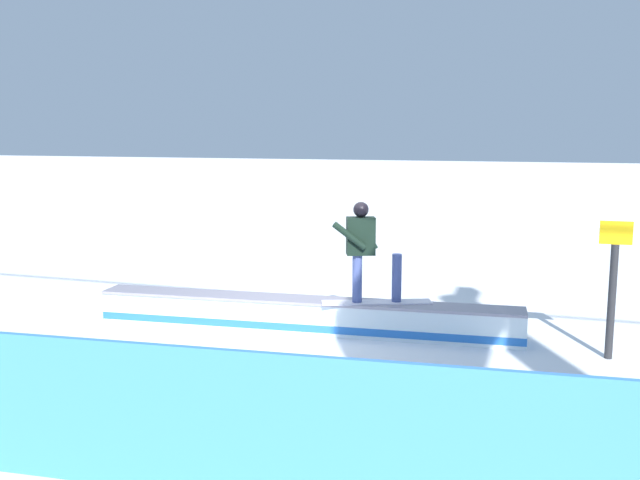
{
  "coord_description": "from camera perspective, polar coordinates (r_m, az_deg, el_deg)",
  "views": [
    {
      "loc": [
        -3.23,
        9.7,
        2.98
      ],
      "look_at": [
        -0.54,
        0.96,
        1.55
      ],
      "focal_mm": 39.62,
      "sensor_mm": 36.0,
      "label": 1
    }
  ],
  "objects": [
    {
      "name": "ground_plane",
      "position": [
        10.65,
        -1.28,
        -7.39
      ],
      "size": [
        120.0,
        120.0,
        0.0
      ],
      "primitive_type": "plane",
      "color": "white"
    },
    {
      "name": "grind_box",
      "position": [
        10.59,
        -1.28,
        -6.2
      ],
      "size": [
        6.41,
        0.95,
        0.5
      ],
      "color": "white",
      "rests_on": "ground_plane"
    },
    {
      "name": "snowboarder",
      "position": [
        10.12,
        3.72,
        -0.71
      ],
      "size": [
        1.6,
        0.85,
        1.47
      ],
      "color": "silver",
      "rests_on": "grind_box"
    },
    {
      "name": "safety_fence",
      "position": [
        6.29,
        -15.75,
        -13.41
      ],
      "size": [
        10.05,
        0.74,
        1.27
      ],
      "primitive_type": "cube",
      "rotation": [
        0.0,
        0.0,
        0.07
      ],
      "color": "#3C81EF",
      "rests_on": "ground_plane"
    },
    {
      "name": "trail_marker",
      "position": [
        9.94,
        22.57,
        -3.42
      ],
      "size": [
        0.4,
        0.1,
        1.83
      ],
      "color": "#262628",
      "rests_on": "ground_plane"
    }
  ]
}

